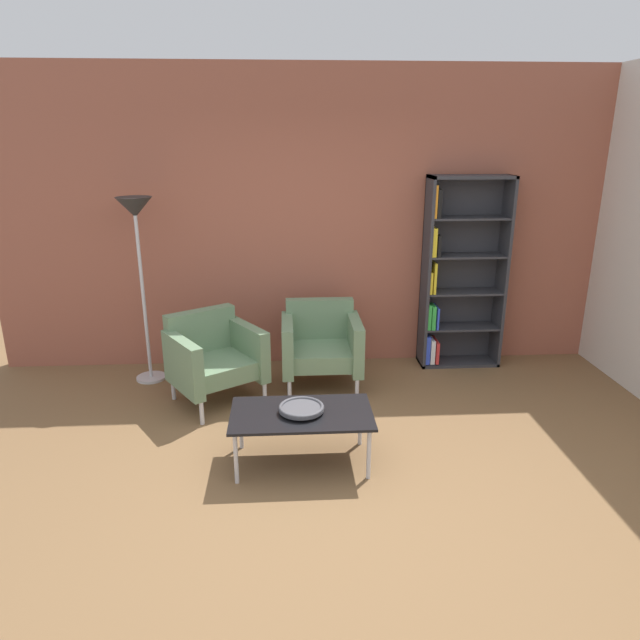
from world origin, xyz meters
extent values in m
plane|color=brown|center=(0.00, 0.00, 0.00)|extent=(8.32, 8.32, 0.00)
cube|color=#9E5642|center=(0.00, 2.46, 1.45)|extent=(6.40, 0.12, 2.90)
cube|color=#333338|center=(1.03, 2.23, 0.95)|extent=(0.03, 0.30, 1.90)
cube|color=#333338|center=(1.80, 2.23, 0.95)|extent=(0.03, 0.30, 1.90)
cube|color=#333338|center=(1.41, 2.23, 1.89)|extent=(0.80, 0.30, 0.03)
cube|color=#333338|center=(1.41, 2.23, 0.01)|extent=(0.80, 0.30, 0.03)
cube|color=#333338|center=(1.41, 2.37, 0.95)|extent=(0.80, 0.02, 1.90)
cube|color=#333338|center=(1.41, 2.23, 0.40)|extent=(0.76, 0.28, 0.02)
cube|color=#333338|center=(1.41, 2.23, 0.77)|extent=(0.76, 0.28, 0.02)
cube|color=#333338|center=(1.41, 2.23, 1.13)|extent=(0.76, 0.28, 0.02)
cube|color=#333338|center=(1.41, 2.23, 1.50)|extent=(0.76, 0.28, 0.02)
cube|color=blue|center=(1.06, 2.21, 0.19)|extent=(0.04, 0.24, 0.29)
cube|color=white|center=(1.12, 2.19, 0.17)|extent=(0.04, 0.20, 0.25)
cube|color=red|center=(1.17, 2.22, 0.16)|extent=(0.03, 0.25, 0.23)
cube|color=green|center=(1.06, 2.17, 0.54)|extent=(0.03, 0.17, 0.25)
cube|color=green|center=(1.10, 2.17, 0.53)|extent=(0.04, 0.17, 0.24)
cube|color=blue|center=(1.15, 2.20, 0.52)|extent=(0.02, 0.22, 0.22)
cube|color=yellow|center=(1.06, 2.19, 0.89)|extent=(0.03, 0.19, 0.21)
cube|color=yellow|center=(1.09, 2.20, 0.93)|extent=(0.02, 0.21, 0.30)
cube|color=yellow|center=(1.06, 2.20, 1.28)|extent=(0.04, 0.22, 0.28)
cube|color=black|center=(1.11, 2.21, 1.25)|extent=(0.03, 0.25, 0.20)
cube|color=orange|center=(1.05, 2.21, 1.67)|extent=(0.02, 0.23, 0.30)
cube|color=black|center=(1.09, 2.21, 1.65)|extent=(0.04, 0.24, 0.27)
cube|color=black|center=(-0.26, 0.44, 0.39)|extent=(1.00, 0.56, 0.02)
cylinder|color=silver|center=(-0.71, 0.21, 0.19)|extent=(0.03, 0.03, 0.38)
cylinder|color=silver|center=(0.19, 0.21, 0.19)|extent=(0.03, 0.03, 0.38)
cylinder|color=silver|center=(-0.71, 0.67, 0.19)|extent=(0.03, 0.03, 0.38)
cylinder|color=silver|center=(0.19, 0.67, 0.19)|extent=(0.03, 0.03, 0.38)
cylinder|color=#4C4C51|center=(-0.26, 0.44, 0.41)|extent=(0.13, 0.13, 0.02)
cylinder|color=#4C4C51|center=(-0.26, 0.44, 0.43)|extent=(0.32, 0.32, 0.02)
torus|color=#4C4C51|center=(-0.26, 0.44, 0.44)|extent=(0.32, 0.32, 0.02)
cube|color=slate|center=(-0.04, 1.73, 0.32)|extent=(0.64, 0.58, 0.16)
cube|color=slate|center=(-0.04, 2.00, 0.59)|extent=(0.64, 0.12, 0.38)
cube|color=slate|center=(-0.35, 1.71, 0.43)|extent=(0.10, 0.62, 0.46)
cube|color=slate|center=(0.27, 1.71, 0.43)|extent=(0.10, 0.62, 0.46)
cylinder|color=silver|center=(-0.34, 1.42, 0.12)|extent=(0.04, 0.04, 0.24)
cylinder|color=silver|center=(0.26, 1.42, 0.12)|extent=(0.04, 0.04, 0.24)
cylinder|color=silver|center=(-0.34, 2.00, 0.12)|extent=(0.04, 0.04, 0.24)
cylinder|color=silver|center=(0.26, 2.00, 0.12)|extent=(0.04, 0.04, 0.24)
cube|color=slate|center=(-0.98, 1.48, 0.32)|extent=(0.85, 0.84, 0.16)
cube|color=slate|center=(-1.12, 1.71, 0.59)|extent=(0.60, 0.45, 0.38)
cube|color=slate|center=(-1.22, 1.29, 0.43)|extent=(0.42, 0.57, 0.46)
cube|color=slate|center=(-0.70, 1.63, 0.43)|extent=(0.42, 0.57, 0.46)
cylinder|color=silver|center=(-1.06, 1.06, 0.12)|extent=(0.04, 0.04, 0.24)
cylinder|color=silver|center=(-0.55, 1.39, 0.12)|extent=(0.04, 0.04, 0.24)
cylinder|color=silver|center=(-1.37, 1.54, 0.12)|extent=(0.04, 0.04, 0.24)
cylinder|color=silver|center=(-0.87, 1.87, 0.12)|extent=(0.04, 0.04, 0.24)
cylinder|color=silver|center=(-1.68, 2.01, 0.01)|extent=(0.28, 0.28, 0.02)
cylinder|color=silver|center=(-1.68, 2.01, 0.85)|extent=(0.03, 0.03, 1.65)
cone|color=#2D2D2D|center=(-1.68, 2.01, 1.65)|extent=(0.32, 0.32, 0.18)
camera|label=1|loc=(-0.35, -3.17, 2.26)|focal=31.96mm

